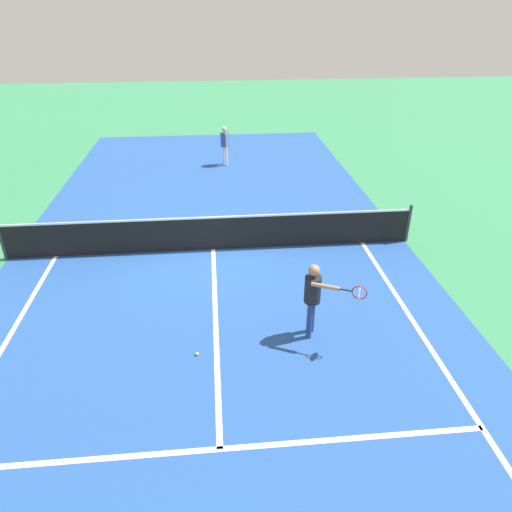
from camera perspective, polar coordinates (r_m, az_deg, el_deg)
name	(u,v)px	position (r m, az deg, el deg)	size (l,w,h in m)	color
ground_plane	(213,249)	(12.61, -5.25, 0.81)	(60.00, 60.00, 0.00)	#337F51
court_surface_inbounds	(213,249)	(12.61, -5.25, 0.81)	(10.62, 24.40, 0.00)	#234C93
line_sideline_right	(468,406)	(8.83, 24.46, -16.32)	(0.10, 11.89, 0.01)	white
line_service_near	(220,449)	(7.56, -4.43, -22.45)	(8.22, 0.10, 0.01)	white
line_center_service	(216,321)	(9.89, -4.96, -7.86)	(0.10, 6.40, 0.01)	white
net	(212,233)	(12.38, -5.35, 2.82)	(10.79, 0.09, 1.07)	#33383D
player_near	(314,293)	(8.99, 7.09, -4.51)	(1.02, 0.84, 1.59)	navy
player_far	(225,142)	(19.15, -3.85, 13.75)	(0.32, 0.39, 1.54)	white
tennis_ball_mid_court	(197,354)	(9.06, -7.21, -11.79)	(0.07, 0.07, 0.07)	#CCE033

